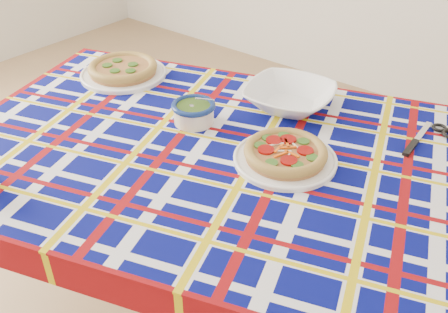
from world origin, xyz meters
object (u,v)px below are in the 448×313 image
Objects in this scene: serving_bowl at (289,97)px; main_focaccia_plate at (286,152)px; pesto_bowl at (194,111)px; dining_table at (227,174)px.

main_focaccia_plate is at bearing -59.46° from serving_bowl.
pesto_bowl is (-0.31, 0.00, 0.01)m from main_focaccia_plate.
serving_bowl is at bearing 73.12° from dining_table.
main_focaccia_plate is 1.04× the size of serving_bowl.
serving_bowl is (-0.15, 0.25, 0.01)m from main_focaccia_plate.
pesto_bowl is (-0.17, 0.06, 0.11)m from dining_table.
serving_bowl reaches higher than main_focaccia_plate.
dining_table is 0.21m from pesto_bowl.
pesto_bowl reaches higher than main_focaccia_plate.
pesto_bowl is 0.48× the size of serving_bowl.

